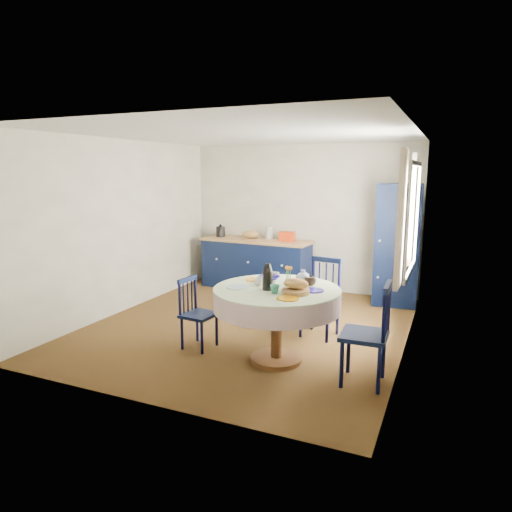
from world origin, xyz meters
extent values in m
plane|color=black|center=(0.00, 0.00, 0.00)|extent=(4.50, 4.50, 0.00)
plane|color=white|center=(0.00, 0.00, 2.50)|extent=(4.50, 4.50, 0.00)
cube|color=white|center=(0.00, 2.25, 1.25)|extent=(4.00, 0.02, 2.50)
cube|color=white|center=(-2.00, 0.00, 1.25)|extent=(0.02, 4.50, 2.50)
cube|color=white|center=(2.00, 0.00, 1.25)|extent=(0.02, 4.50, 2.50)
plane|color=white|center=(2.00, 0.30, 1.50)|extent=(0.00, 1.20, 1.20)
cube|color=beige|center=(1.92, -0.40, 1.55)|extent=(0.05, 0.34, 1.45)
cube|color=beige|center=(1.92, 1.00, 1.55)|extent=(0.05, 0.34, 1.45)
cube|color=black|center=(-0.72, 1.90, 0.42)|extent=(1.93, 0.68, 0.84)
cube|color=#A3764A|center=(-0.72, 1.90, 0.86)|extent=(2.00, 0.73, 0.04)
cube|color=#A92B0A|center=(-0.15, 1.90, 0.96)|extent=(0.27, 0.16, 0.16)
cube|color=#A3764A|center=(-0.81, 1.87, 0.89)|extent=(0.35, 0.26, 0.02)
ellipsoid|color=#A3823F|center=(-0.81, 1.87, 0.96)|extent=(0.31, 0.20, 0.13)
cylinder|color=silver|center=(-0.51, 2.03, 0.99)|extent=(0.12, 0.12, 0.22)
cube|color=black|center=(1.66, 1.85, 0.93)|extent=(0.69, 0.52, 1.87)
cylinder|color=white|center=(1.41, 1.61, 1.03)|extent=(0.04, 0.02, 0.04)
cylinder|color=white|center=(1.41, 1.61, 0.47)|extent=(0.04, 0.02, 0.04)
cylinder|color=#5C321A|center=(0.75, -0.92, 0.03)|extent=(0.56, 0.56, 0.05)
cylinder|color=#5C321A|center=(0.75, -0.92, 0.40)|extent=(0.12, 0.12, 0.75)
cylinder|color=#5C321A|center=(0.75, -0.92, 0.79)|extent=(1.29, 1.29, 0.03)
cylinder|color=silver|center=(0.75, -0.92, 0.70)|extent=(1.35, 1.35, 0.22)
cylinder|color=white|center=(0.75, -0.92, 0.82)|extent=(1.35, 1.35, 0.01)
cylinder|color=#8EB9C8|center=(0.35, -1.06, 0.83)|extent=(0.22, 0.22, 0.01)
cylinder|color=orange|center=(1.00, -1.26, 0.83)|extent=(0.22, 0.22, 0.01)
cylinder|color=navy|center=(1.14, -0.87, 0.83)|extent=(0.22, 0.22, 0.01)
cylinder|color=#74A260|center=(0.90, -0.44, 0.83)|extent=(0.22, 0.22, 0.01)
cylinder|color=orange|center=(0.39, -0.66, 0.83)|extent=(0.22, 0.22, 0.01)
cylinder|color=#A36C41|center=(1.01, -1.05, 0.85)|extent=(0.28, 0.28, 0.05)
ellipsoid|color=#A3823F|center=(1.01, -1.05, 0.93)|extent=(0.26, 0.16, 0.11)
cube|color=silver|center=(0.63, -0.76, 0.84)|extent=(0.10, 0.07, 0.04)
cylinder|color=black|center=(-0.09, -1.06, 0.19)|extent=(0.03, 0.03, 0.38)
cylinder|color=black|center=(-0.06, -0.77, 0.19)|extent=(0.03, 0.03, 0.38)
cylinder|color=black|center=(-0.37, -1.04, 0.19)|extent=(0.03, 0.03, 0.38)
cylinder|color=black|center=(-0.35, -0.74, 0.19)|extent=(0.03, 0.03, 0.38)
cube|color=black|center=(-0.22, -0.90, 0.40)|extent=(0.39, 0.40, 0.04)
cylinder|color=black|center=(-0.39, -1.04, 0.61)|extent=(0.03, 0.03, 0.42)
cylinder|color=black|center=(-0.36, -0.74, 0.61)|extent=(0.03, 0.03, 0.42)
cube|color=black|center=(-0.38, -0.89, 0.80)|extent=(0.07, 0.34, 0.05)
cylinder|color=black|center=(-0.39, -0.97, 0.59)|extent=(0.02, 0.02, 0.35)
cylinder|color=black|center=(-0.38, -0.89, 0.59)|extent=(0.02, 0.02, 0.35)
cylinder|color=black|center=(-0.37, -0.81, 0.59)|extent=(0.02, 0.02, 0.35)
cylinder|color=black|center=(0.77, -0.11, 0.22)|extent=(0.04, 0.04, 0.45)
cylinder|color=black|center=(1.12, -0.16, 0.22)|extent=(0.04, 0.04, 0.45)
cylinder|color=black|center=(0.81, 0.22, 0.22)|extent=(0.04, 0.04, 0.45)
cylinder|color=black|center=(1.16, 0.17, 0.22)|extent=(0.04, 0.04, 0.45)
cube|color=black|center=(0.96, 0.03, 0.47)|extent=(0.49, 0.47, 0.04)
cylinder|color=black|center=(0.82, 0.24, 0.72)|extent=(0.04, 0.04, 0.50)
cylinder|color=black|center=(1.17, 0.19, 0.72)|extent=(0.04, 0.04, 0.50)
cube|color=black|center=(0.99, 0.22, 0.95)|extent=(0.40, 0.10, 0.06)
cylinder|color=black|center=(0.90, 0.23, 0.70)|extent=(0.02, 0.02, 0.42)
cylinder|color=black|center=(0.99, 0.22, 0.70)|extent=(0.02, 0.02, 0.42)
cylinder|color=black|center=(1.08, 0.20, 0.70)|extent=(0.02, 0.02, 0.42)
cylinder|color=black|center=(1.53, -0.88, 0.23)|extent=(0.04, 0.04, 0.47)
cylinder|color=black|center=(1.54, -1.25, 0.23)|extent=(0.04, 0.04, 0.47)
cylinder|color=black|center=(1.88, -0.87, 0.23)|extent=(0.04, 0.04, 0.47)
cylinder|color=black|center=(1.89, -1.24, 0.23)|extent=(0.04, 0.04, 0.47)
cube|color=black|center=(1.71, -1.06, 0.49)|extent=(0.45, 0.47, 0.04)
cylinder|color=black|center=(1.90, -0.87, 0.75)|extent=(0.04, 0.04, 0.52)
cylinder|color=black|center=(1.91, -1.24, 0.75)|extent=(0.04, 0.04, 0.52)
cube|color=black|center=(1.91, -1.06, 0.99)|extent=(0.06, 0.41, 0.07)
cylinder|color=black|center=(1.90, -0.96, 0.73)|extent=(0.02, 0.02, 0.43)
cylinder|color=black|center=(1.91, -1.06, 0.73)|extent=(0.02, 0.02, 0.43)
cylinder|color=black|center=(1.91, -1.15, 0.73)|extent=(0.02, 0.02, 0.43)
imported|color=silver|center=(0.53, -0.88, 0.87)|extent=(0.11, 0.11, 0.09)
imported|color=#287264|center=(0.81, -1.12, 0.87)|extent=(0.10, 0.10, 0.09)
imported|color=black|center=(1.04, -0.66, 0.87)|extent=(0.13, 0.13, 0.10)
imported|color=silver|center=(0.59, -0.54, 0.86)|extent=(0.09, 0.09, 0.08)
imported|color=#0F0372|center=(0.56, -0.67, 0.85)|extent=(0.24, 0.24, 0.06)
camera|label=1|loc=(2.42, -5.31, 2.04)|focal=32.00mm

